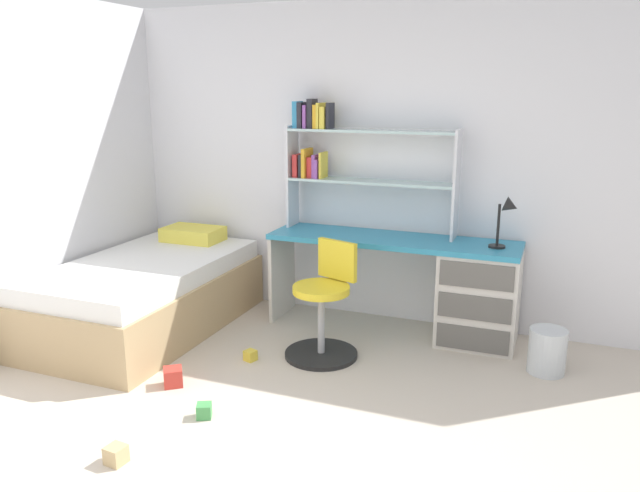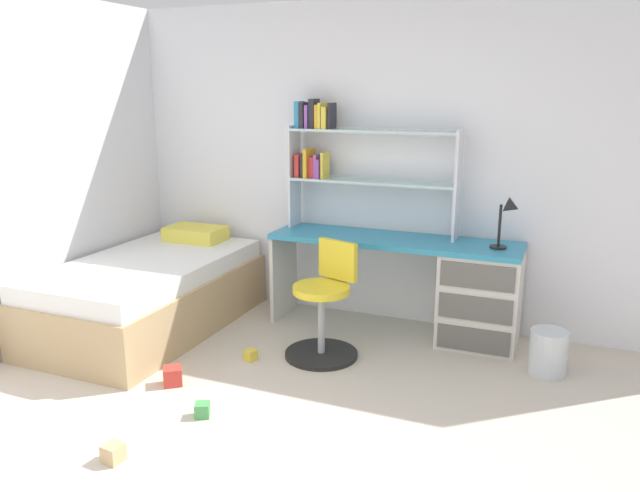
# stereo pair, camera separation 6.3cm
# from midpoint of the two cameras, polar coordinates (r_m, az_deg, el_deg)

# --- Properties ---
(room_shell) EXTENTS (5.47, 6.36, 2.53)m
(room_shell) POSITION_cam_midpoint_polar(r_m,az_deg,el_deg) (4.22, -15.82, 5.69)
(room_shell) COLOR silver
(room_shell) RESTS_ON ground_plane
(desk) EXTENTS (1.91, 0.51, 0.75)m
(desk) POSITION_cam_midpoint_polar(r_m,az_deg,el_deg) (4.75, 12.06, -3.73)
(desk) COLOR teal
(desk) RESTS_ON ground_plane
(bookshelf_hutch) EXTENTS (1.35, 0.22, 1.03)m
(bookshelf_hutch) POSITION_cam_midpoint_polar(r_m,az_deg,el_deg) (4.91, 1.99, 8.49)
(bookshelf_hutch) COLOR silver
(bookshelf_hutch) RESTS_ON desk
(desk_lamp) EXTENTS (0.20, 0.17, 0.38)m
(desk_lamp) POSITION_cam_midpoint_polar(r_m,az_deg,el_deg) (4.52, 16.50, 2.81)
(desk_lamp) COLOR black
(desk_lamp) RESTS_ON desk
(swivel_chair) EXTENTS (0.52, 0.52, 0.82)m
(swivel_chair) POSITION_cam_midpoint_polar(r_m,az_deg,el_deg) (4.39, -0.04, -6.06)
(swivel_chair) COLOR black
(swivel_chair) RESTS_ON ground_plane
(bed_platform) EXTENTS (1.08, 1.88, 0.68)m
(bed_platform) POSITION_cam_midpoint_polar(r_m,az_deg,el_deg) (5.08, -15.92, -4.30)
(bed_platform) COLOR tan
(bed_platform) RESTS_ON ground_plane
(waste_bin) EXTENTS (0.25, 0.25, 0.31)m
(waste_bin) POSITION_cam_midpoint_polar(r_m,az_deg,el_deg) (4.45, 19.80, -9.08)
(waste_bin) COLOR silver
(waste_bin) RESTS_ON ground_plane
(toy_block_natural_0) EXTENTS (0.10, 0.10, 0.09)m
(toy_block_natural_0) POSITION_cam_midpoint_polar(r_m,az_deg,el_deg) (3.49, -18.77, -17.73)
(toy_block_natural_0) COLOR tan
(toy_block_natural_0) RESTS_ON ground_plane
(toy_block_yellow_1) EXTENTS (0.09, 0.09, 0.07)m
(toy_block_yellow_1) POSITION_cam_midpoint_polar(r_m,az_deg,el_deg) (4.44, -6.83, -9.96)
(toy_block_yellow_1) COLOR gold
(toy_block_yellow_1) RESTS_ON ground_plane
(toy_block_green_2) EXTENTS (0.11, 0.11, 0.08)m
(toy_block_green_2) POSITION_cam_midpoint_polar(r_m,az_deg,el_deg) (3.78, -11.10, -14.65)
(toy_block_green_2) COLOR #479E51
(toy_block_green_2) RESTS_ON ground_plane
(toy_block_red_3) EXTENTS (0.16, 0.16, 0.12)m
(toy_block_red_3) POSITION_cam_midpoint_polar(r_m,az_deg,el_deg) (4.18, -13.80, -11.62)
(toy_block_red_3) COLOR red
(toy_block_red_3) RESTS_ON ground_plane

